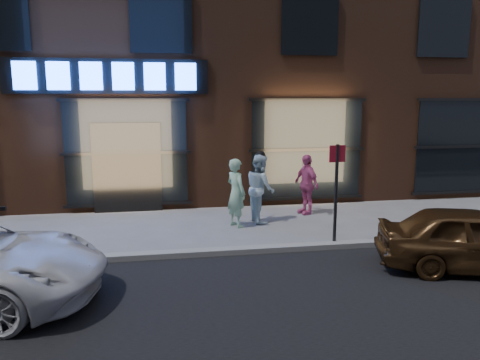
# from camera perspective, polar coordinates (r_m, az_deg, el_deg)

# --- Properties ---
(ground) EXTENTS (90.00, 90.00, 0.00)m
(ground) POSITION_cam_1_polar(r_m,az_deg,el_deg) (9.36, -14.82, -9.46)
(ground) COLOR slate
(ground) RESTS_ON ground
(curb) EXTENTS (60.00, 0.25, 0.12)m
(curb) POSITION_cam_1_polar(r_m,az_deg,el_deg) (9.34, -14.84, -9.12)
(curb) COLOR gray
(curb) RESTS_ON ground
(storefront_building) EXTENTS (30.20, 8.28, 10.30)m
(storefront_building) POSITION_cam_1_polar(r_m,az_deg,el_deg) (16.93, -13.23, 16.89)
(storefront_building) COLOR #54301E
(storefront_building) RESTS_ON ground
(man_bowtie) EXTENTS (0.63, 0.71, 1.65)m
(man_bowtie) POSITION_cam_1_polar(r_m,az_deg,el_deg) (11.14, -0.48, -1.57)
(man_bowtie) COLOR #A7DCBA
(man_bowtie) RESTS_ON ground
(man_cap) EXTENTS (0.72, 0.89, 1.70)m
(man_cap) POSITION_cam_1_polar(r_m,az_deg,el_deg) (11.59, 2.49, -0.98)
(man_cap) COLOR white
(man_cap) RESTS_ON ground
(passerby) EXTENTS (0.67, 1.01, 1.59)m
(passerby) POSITION_cam_1_polar(r_m,az_deg,el_deg) (12.50, 8.08, -0.52)
(passerby) COLOR #D85994
(passerby) RESTS_ON ground
(gold_sedan) EXTENTS (3.65, 2.29, 1.16)m
(gold_sedan) POSITION_cam_1_polar(r_m,az_deg,el_deg) (9.39, 26.84, -6.47)
(gold_sedan) COLOR brown
(gold_sedan) RESTS_ON ground
(sign_post) EXTENTS (0.34, 0.07, 2.14)m
(sign_post) POSITION_cam_1_polar(r_m,az_deg,el_deg) (9.73, 11.64, -0.68)
(sign_post) COLOR #262628
(sign_post) RESTS_ON ground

